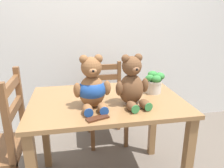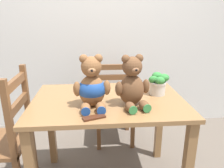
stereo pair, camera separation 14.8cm
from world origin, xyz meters
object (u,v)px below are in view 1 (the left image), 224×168
chocolate_bar (97,118)px  potted_plant (154,82)px  teddy_bear_right (132,84)px  wooden_chair_behind (106,101)px  teddy_bear_left (92,87)px

chocolate_bar → potted_plant: bearing=36.8°
chocolate_bar → teddy_bear_right: bearing=34.7°
teddy_bear_right → chocolate_bar: teddy_bear_right is taller
wooden_chair_behind → potted_plant: 0.84m
wooden_chair_behind → potted_plant: (0.29, -0.67, 0.41)m
teddy_bear_left → potted_plant: (0.51, 0.19, -0.05)m
potted_plant → teddy_bear_left: bearing=-159.7°
wooden_chair_behind → teddy_bear_right: bearing=93.2°
wooden_chair_behind → chocolate_bar: 1.12m
wooden_chair_behind → teddy_bear_left: (-0.23, -0.86, 0.47)m
wooden_chair_behind → teddy_bear_left: bearing=75.2°
potted_plant → teddy_bear_right: bearing=-141.0°
potted_plant → chocolate_bar: 0.63m
teddy_bear_left → teddy_bear_right: bearing=176.1°
teddy_bear_right → teddy_bear_left: bearing=-11.8°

